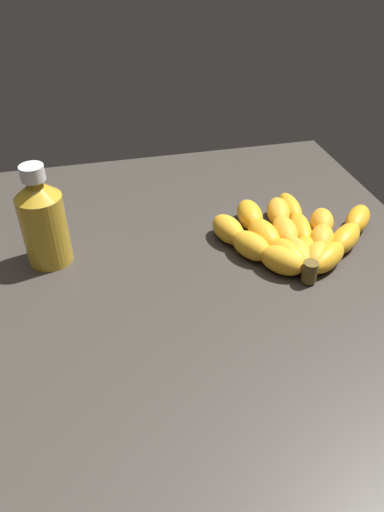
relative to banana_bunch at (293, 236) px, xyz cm
name	(u,v)px	position (x,y,z in cm)	size (l,w,h in cm)	color
ground_plane	(165,288)	(3.09, -19.74, -3.44)	(75.30, 78.85, 3.42)	#38332D
banana_bunch	(293,236)	(0.00, 0.00, 0.00)	(21.34, 26.67, 3.71)	gold
honey_bottle	(43,220)	(-4.88, -34.54, 4.87)	(6.13, 6.13, 14.61)	gold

